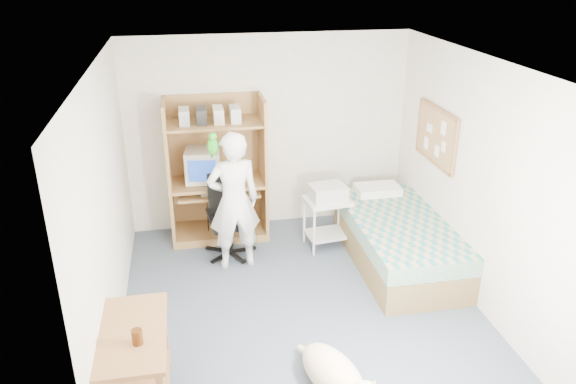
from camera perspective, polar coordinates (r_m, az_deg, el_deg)
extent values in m
plane|color=#434D5B|center=(6.00, 1.19, -11.22)|extent=(4.00, 4.00, 0.00)
cube|color=beige|center=(7.24, -1.98, 6.01)|extent=(3.60, 0.02, 2.50)
cube|color=beige|center=(6.00, 18.37, 1.08)|extent=(0.02, 4.00, 2.50)
cube|color=beige|center=(5.34, -17.95, -1.61)|extent=(0.02, 4.00, 2.50)
cube|color=white|center=(5.02, 1.44, 12.99)|extent=(3.60, 4.00, 0.02)
cube|color=olive|center=(7.00, -11.97, 1.85)|extent=(0.04, 0.60, 1.80)
cube|color=olive|center=(7.05, -2.53, 2.53)|extent=(0.04, 0.60, 1.80)
cube|color=olive|center=(7.27, -7.39, 3.01)|extent=(1.20, 0.02, 1.80)
cube|color=olive|center=(7.06, -7.17, 0.99)|extent=(1.12, 0.60, 0.04)
cube|color=olive|center=(7.03, -7.08, -0.01)|extent=(1.00, 0.50, 0.03)
cube|color=olive|center=(6.81, -7.48, 6.92)|extent=(1.12, 0.55, 0.03)
cube|color=olive|center=(7.35, -6.90, -3.99)|extent=(1.12, 0.60, 0.10)
cube|color=brown|center=(6.73, 11.09, -5.74)|extent=(1.00, 2.00, 0.36)
cube|color=teal|center=(6.60, 11.28, -3.61)|extent=(1.02, 2.02, 0.20)
cube|color=white|center=(7.22, 9.09, 0.19)|extent=(0.55, 0.35, 0.12)
cube|color=brown|center=(4.54, -15.50, -13.72)|extent=(0.50, 1.00, 0.04)
cube|color=brown|center=(5.14, -17.00, -14.23)|extent=(0.05, 0.05, 0.70)
cube|color=brown|center=(5.10, -12.41, -14.01)|extent=(0.05, 0.05, 0.70)
cube|color=#9A7A45|center=(6.68, 14.82, 5.54)|extent=(0.03, 0.90, 0.60)
cube|color=brown|center=(6.59, 15.07, 8.11)|extent=(0.04, 0.94, 0.04)
cube|color=brown|center=(6.77, 14.53, 3.05)|extent=(0.04, 0.94, 0.04)
cylinder|color=black|center=(6.89, -5.90, -6.04)|extent=(0.55, 0.55, 0.06)
cylinder|color=black|center=(6.81, -5.96, -4.76)|extent=(0.06, 0.06, 0.37)
cube|color=black|center=(6.71, -6.03, -3.09)|extent=(0.47, 0.47, 0.07)
cube|color=black|center=(6.77, -6.52, -0.02)|extent=(0.39, 0.10, 0.51)
cube|color=black|center=(6.61, -8.03, -2.27)|extent=(0.07, 0.28, 0.04)
cube|color=black|center=(6.69, -4.16, -1.77)|extent=(0.07, 0.28, 0.04)
imported|color=white|center=(6.32, -5.52, -0.94)|extent=(0.64, 0.46, 1.63)
ellipsoid|color=#138818|center=(6.09, -7.66, 4.65)|extent=(0.12, 0.12, 0.19)
sphere|color=#138818|center=(6.02, -7.65, 5.62)|extent=(0.08, 0.08, 0.08)
cone|color=orange|center=(5.98, -7.58, 5.51)|extent=(0.04, 0.04, 0.03)
cylinder|color=#138818|center=(6.17, -7.68, 3.80)|extent=(0.04, 0.13, 0.12)
ellipsoid|color=#CEB08A|center=(4.91, 4.57, -17.89)|extent=(0.60, 0.83, 0.34)
cone|color=#CEB08A|center=(4.55, 8.75, -18.74)|extent=(0.07, 0.07, 0.10)
cylinder|color=#CEB08A|center=(5.20, 1.89, -15.96)|extent=(0.14, 0.25, 0.12)
cube|color=silver|center=(6.81, 4.04, -0.89)|extent=(0.58, 0.48, 0.04)
cube|color=silver|center=(7.01, 3.94, -4.28)|extent=(0.53, 0.44, 0.03)
cylinder|color=silver|center=(6.74, 2.43, -4.04)|extent=(0.03, 0.03, 0.61)
cylinder|color=silver|center=(6.85, 6.23, -3.69)|extent=(0.03, 0.03, 0.61)
cylinder|color=silver|center=(7.05, 1.78, -2.72)|extent=(0.03, 0.03, 0.61)
cylinder|color=silver|center=(7.16, 5.42, -2.41)|extent=(0.03, 0.03, 0.61)
cube|color=#BABAB5|center=(6.77, 4.07, -0.03)|extent=(0.46, 0.37, 0.18)
cube|color=beige|center=(7.02, -8.63, 2.78)|extent=(0.46, 0.48, 0.40)
cube|color=navy|center=(6.81, -8.72, 2.13)|extent=(0.34, 0.05, 0.27)
cube|color=beige|center=(6.98, -7.11, 0.09)|extent=(0.47, 0.22, 0.03)
cylinder|color=gold|center=(7.01, -4.27, 1.65)|extent=(0.08, 0.08, 0.12)
cylinder|color=#401F0A|center=(4.36, -15.07, -14.04)|extent=(0.08, 0.08, 0.12)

